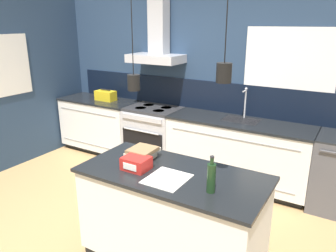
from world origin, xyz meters
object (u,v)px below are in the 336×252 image
bottle_on_island (211,177)px  red_supply_box (136,163)px  book_stack (142,154)px  yellow_toolbox (106,96)px  oven_range (154,136)px

bottle_on_island → red_supply_box: bearing=177.0°
book_stack → yellow_toolbox: 2.58m
bottle_on_island → yellow_toolbox: 3.36m
red_supply_box → yellow_toolbox: 2.77m
book_stack → yellow_toolbox: bearing=138.7°
book_stack → red_supply_box: book_stack is taller
book_stack → oven_range: bearing=120.4°
oven_range → red_supply_box: 2.23m
bottle_on_island → book_stack: (-0.80, 0.23, -0.06)m
book_stack → red_supply_box: bearing=-69.7°
oven_range → bottle_on_island: bearing=-47.1°
oven_range → red_supply_box: size_ratio=3.96×
yellow_toolbox → book_stack: bearing=-41.3°
bottle_on_island → book_stack: bottle_on_island is taller
yellow_toolbox → oven_range: bearing=-0.3°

